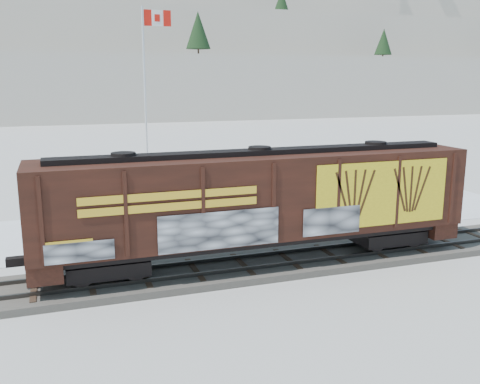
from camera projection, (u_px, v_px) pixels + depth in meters
name	position (u px, v px, depth m)	size (l,w,h in m)	color
ground	(242.00, 271.00, 21.91)	(500.00, 500.00, 0.00)	white
rail_track	(242.00, 267.00, 21.88)	(50.00, 3.40, 0.43)	#59544C
parking_strip	(197.00, 224.00, 28.84)	(40.00, 8.00, 0.03)	white
hillside	(76.00, 54.00, 148.10)	(360.00, 110.00, 93.00)	white
hopper_railcar	(259.00, 199.00, 21.52)	(17.71, 3.06, 4.55)	black
flagpole	(148.00, 127.00, 35.33)	(2.30, 0.90, 12.20)	silver
car_silver	(171.00, 222.00, 26.33)	(1.76, 4.37, 1.49)	#B4B7BB
car_white	(160.00, 208.00, 28.75)	(1.78, 5.10, 1.68)	white
car_dark	(317.00, 199.00, 31.88)	(1.75, 4.32, 1.25)	black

